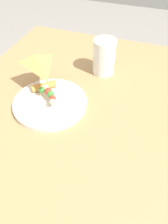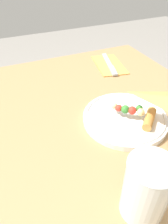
{
  "view_description": "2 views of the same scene",
  "coord_description": "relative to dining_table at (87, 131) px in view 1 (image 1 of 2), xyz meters",
  "views": [
    {
      "loc": [
        0.46,
        0.15,
        1.2
      ],
      "look_at": [
        0.06,
        0.01,
        0.77
      ],
      "focal_mm": 35.0,
      "sensor_mm": 36.0,
      "label": 1
    },
    {
      "loc": [
        -0.37,
        0.17,
        1.11
      ],
      "look_at": [
        0.04,
        -0.01,
        0.76
      ],
      "focal_mm": 35.0,
      "sensor_mm": 36.0,
      "label": 2
    }
  ],
  "objects": [
    {
      "name": "ground_plane",
      "position": [
        0.0,
        0.0,
        -0.61
      ],
      "size": [
        6.0,
        6.0,
        0.0
      ],
      "primitive_type": "plane",
      "color": "gray"
    },
    {
      "name": "dining_table",
      "position": [
        0.0,
        0.0,
        0.0
      ],
      "size": [
        1.0,
        0.89,
        0.71
      ],
      "color": "#A87F51",
      "rests_on": "ground_plane"
    },
    {
      "name": "plate_pizza",
      "position": [
        0.01,
        -0.12,
        0.12
      ],
      "size": [
        0.23,
        0.23,
        0.05
      ],
      "color": "white",
      "rests_on": "dining_table"
    },
    {
      "name": "milk_glass",
      "position": [
        -0.22,
        -0.01,
        0.16
      ],
      "size": [
        0.08,
        0.08,
        0.13
      ],
      "color": "white",
      "rests_on": "dining_table"
    }
  ]
}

